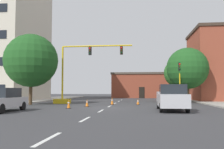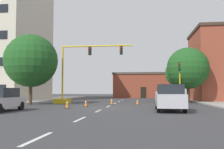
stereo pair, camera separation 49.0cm
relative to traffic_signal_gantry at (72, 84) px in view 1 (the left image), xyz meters
The scene contains 21 objects.
ground_plane 8.78m from the traffic_signal_gantry, 54.20° to the right, with size 160.00×160.00×0.00m, color #38383A.
sidewalk_left 8.41m from the traffic_signal_gantry, behind, with size 6.00×56.00×0.14m, color #B2ADA3.
lane_stripe_seg_0 21.58m from the traffic_signal_gantry, 76.62° to the right, with size 0.16×2.40×0.01m, color silver.
lane_stripe_seg_1 16.32m from the traffic_signal_gantry, 72.11° to the right, with size 0.16×2.40×0.01m, color silver.
lane_stripe_seg_2 11.29m from the traffic_signal_gantry, 63.33° to the right, with size 0.16×2.40×0.01m, color silver.
lane_stripe_seg_3 6.99m from the traffic_signal_gantry, 41.44° to the right, with size 0.16×2.40×0.01m, color silver.
lane_stripe_seg_4 5.56m from the traffic_signal_gantry, 12.67° to the left, with size 0.16×2.40×0.01m, color silver.
lane_stripe_seg_5 8.57m from the traffic_signal_gantry, 53.11° to the left, with size 0.16×2.40×0.01m, color silver.
lane_stripe_seg_6 13.29m from the traffic_signal_gantry, 67.71° to the left, with size 0.16×2.40×0.01m, color silver.
building_brick_center 26.71m from the traffic_signal_gantry, 71.90° to the left, with size 12.42×8.63×5.15m.
traffic_signal_gantry is the anchor object (origin of this frame).
traffic_light_pole_right 12.68m from the traffic_signal_gantry, ahead, with size 0.32×0.47×4.80m.
tree_right_mid 14.33m from the traffic_signal_gantry, 12.97° to the left, with size 5.15×5.15×6.86m.
tree_right_far 20.31m from the traffic_signal_gantry, 44.98° to the left, with size 4.63×4.63×6.76m.
tree_left_near 5.35m from the traffic_signal_gantry, 145.23° to the right, with size 5.80×5.80×7.70m.
pickup_truck_silver 13.82m from the traffic_signal_gantry, 41.43° to the right, with size 2.10×5.44×1.99m.
sedan_silver_mid_left 11.65m from the traffic_signal_gantry, 100.32° to the right, with size 1.90×4.52×1.74m.
traffic_cone_roadside_a 6.25m from the traffic_signal_gantry, 60.85° to the right, with size 0.36×0.36×0.69m.
traffic_cone_roadside_b 8.05m from the traffic_signal_gantry, 76.66° to the right, with size 0.36×0.36×0.76m.
traffic_cone_roadside_c 8.08m from the traffic_signal_gantry, 10.73° to the right, with size 0.36×0.36×0.62m.
traffic_cone_roadside_d 5.48m from the traffic_signal_gantry, 17.52° to the right, with size 0.36×0.36×0.77m.
Camera 1 is at (2.94, -21.92, 1.57)m, focal length 40.29 mm.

